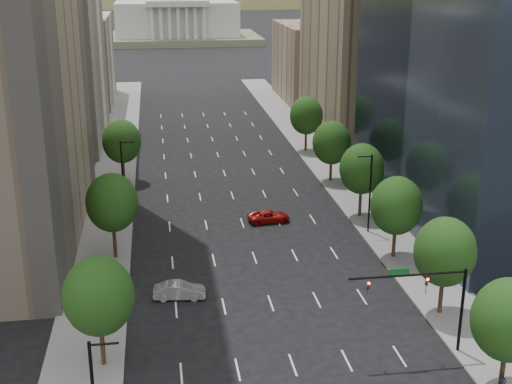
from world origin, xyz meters
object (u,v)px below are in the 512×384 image
capitol (177,18)px  car_red_far (269,216)px  traffic_signal (432,293)px  car_silver (179,291)px

capitol → car_red_far: bearing=-89.1°
traffic_signal → capitol: (-10.53, 219.71, 3.40)m
capitol → traffic_signal: bearing=-87.3°
car_red_far → traffic_signal: bearing=-171.3°
car_silver → car_red_far: 20.90m
traffic_signal → capitol: 219.99m
traffic_signal → capitol: size_ratio=0.15×
car_silver → car_red_far: bearing=-26.5°
car_silver → traffic_signal: bearing=-118.0°
traffic_signal → car_red_far: (-7.43, 29.87, -4.50)m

